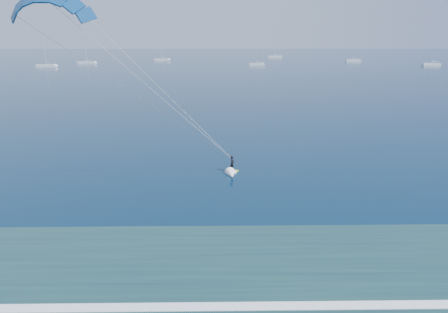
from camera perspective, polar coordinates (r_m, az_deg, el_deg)
name	(u,v)px	position (r m, az deg, el deg)	size (l,w,h in m)	color
kitesurfer_rig	(151,89)	(37.75, -10.44, 9.49)	(20.52, 8.77, 18.34)	#DAF61D
sailboat_0	(47,66)	(204.93, -24.02, 11.76)	(9.11, 2.40, 12.33)	white
sailboat_1	(87,63)	(221.30, -19.01, 12.57)	(9.17, 2.40, 12.53)	white
sailboat_2	(162,60)	(238.89, -8.85, 13.51)	(8.70, 2.40, 11.73)	white
sailboat_3	(256,64)	(198.17, 4.64, 12.99)	(6.93, 2.40, 9.86)	white
sailboat_4	(275,57)	(272.44, 7.26, 13.97)	(8.71, 2.40, 11.85)	white
sailboat_5	(353,60)	(239.41, 17.95, 12.92)	(7.96, 2.40, 10.97)	white
sailboat_6	(431,64)	(220.94, 27.50, 11.60)	(8.32, 2.40, 11.33)	white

